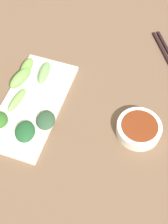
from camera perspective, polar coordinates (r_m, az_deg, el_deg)
name	(u,v)px	position (r m, az deg, el deg)	size (l,w,h in m)	color
tabletop	(81,117)	(0.87, -0.62, -0.97)	(2.10, 2.10, 0.02)	brown
sauce_bowl	(139,128)	(0.83, 9.96, -2.82)	(0.12, 0.12, 0.03)	silver
serving_plate	(32,104)	(0.88, -9.35, 1.40)	(0.16, 0.33, 0.01)	silver
broccoli_leafy_1	(46,120)	(0.83, -6.95, -1.46)	(0.05, 0.06, 0.02)	#2A482F
broccoli_leafy_2	(25,131)	(0.82, -10.63, -3.48)	(0.05, 0.06, 0.02)	#1D4D27
broccoli_stalk_3	(17,100)	(0.88, -12.05, 2.12)	(0.02, 0.08, 0.02)	#70B04E
broccoli_stalk_4	(27,66)	(0.95, -10.33, 8.12)	(0.03, 0.07, 0.02)	#719E47
broccoli_stalk_5	(44,73)	(0.92, -7.22, 7.08)	(0.03, 0.08, 0.03)	#6EB05A
broccoli_stalk_6	(21,78)	(0.92, -11.42, 6.11)	(0.03, 0.08, 0.03)	#6BBB4A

